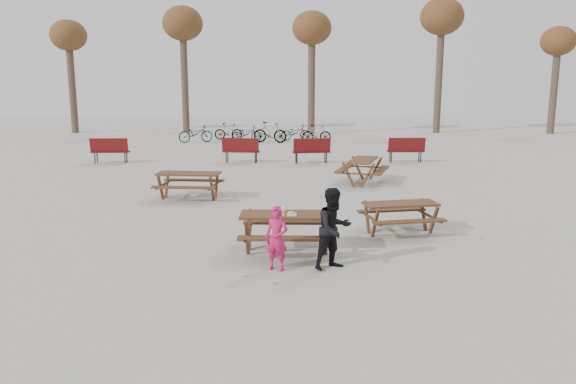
{
  "coord_description": "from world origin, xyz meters",
  "views": [
    {
      "loc": [
        0.22,
        -10.51,
        3.31
      ],
      "look_at": [
        0.0,
        1.0,
        1.0
      ],
      "focal_mm": 35.0,
      "sensor_mm": 36.0,
      "label": 1
    }
  ],
  "objects_px": {
    "soda_bottle": "(284,211)",
    "child": "(277,238)",
    "picnic_table_east": "(400,218)",
    "picnic_table_north": "(189,186)",
    "adult": "(334,229)",
    "food_tray": "(292,215)",
    "picnic_table_far": "(363,171)",
    "main_picnic_table": "(287,223)"
  },
  "relations": [
    {
      "from": "food_tray",
      "to": "soda_bottle",
      "type": "xyz_separation_m",
      "value": [
        -0.15,
        0.04,
        0.05
      ]
    },
    {
      "from": "soda_bottle",
      "to": "child",
      "type": "xyz_separation_m",
      "value": [
        -0.1,
        -0.93,
        -0.27
      ]
    },
    {
      "from": "main_picnic_table",
      "to": "picnic_table_far",
      "type": "bearing_deg",
      "value": 72.98
    },
    {
      "from": "main_picnic_table",
      "to": "food_tray",
      "type": "height_order",
      "value": "food_tray"
    },
    {
      "from": "picnic_table_east",
      "to": "picnic_table_far",
      "type": "bearing_deg",
      "value": 79.29
    },
    {
      "from": "soda_bottle",
      "to": "child",
      "type": "height_order",
      "value": "child"
    },
    {
      "from": "soda_bottle",
      "to": "picnic_table_far",
      "type": "height_order",
      "value": "soda_bottle"
    },
    {
      "from": "main_picnic_table",
      "to": "child",
      "type": "relative_size",
      "value": 1.56
    },
    {
      "from": "food_tray",
      "to": "picnic_table_east",
      "type": "bearing_deg",
      "value": 33.78
    },
    {
      "from": "food_tray",
      "to": "picnic_table_north",
      "type": "distance_m",
      "value": 5.91
    },
    {
      "from": "picnic_table_far",
      "to": "picnic_table_east",
      "type": "bearing_deg",
      "value": -161.8
    },
    {
      "from": "adult",
      "to": "picnic_table_east",
      "type": "distance_m",
      "value": 2.88
    },
    {
      "from": "adult",
      "to": "picnic_table_far",
      "type": "distance_m",
      "value": 8.59
    },
    {
      "from": "adult",
      "to": "picnic_table_east",
      "type": "bearing_deg",
      "value": 22.58
    },
    {
      "from": "adult",
      "to": "food_tray",
      "type": "bearing_deg",
      "value": 100.2
    },
    {
      "from": "child",
      "to": "picnic_table_east",
      "type": "height_order",
      "value": "child"
    },
    {
      "from": "food_tray",
      "to": "soda_bottle",
      "type": "height_order",
      "value": "soda_bottle"
    },
    {
      "from": "main_picnic_table",
      "to": "food_tray",
      "type": "relative_size",
      "value": 10.0
    },
    {
      "from": "soda_bottle",
      "to": "child",
      "type": "relative_size",
      "value": 0.15
    },
    {
      "from": "food_tray",
      "to": "picnic_table_far",
      "type": "bearing_deg",
      "value": 73.92
    },
    {
      "from": "food_tray",
      "to": "adult",
      "type": "relative_size",
      "value": 0.12
    },
    {
      "from": "main_picnic_table",
      "to": "child",
      "type": "height_order",
      "value": "child"
    },
    {
      "from": "picnic_table_far",
      "to": "adult",
      "type": "bearing_deg",
      "value": -172.87
    },
    {
      "from": "child",
      "to": "picnic_table_north",
      "type": "distance_m",
      "value": 6.57
    },
    {
      "from": "child",
      "to": "adult",
      "type": "height_order",
      "value": "adult"
    },
    {
      "from": "soda_bottle",
      "to": "picnic_table_east",
      "type": "xyz_separation_m",
      "value": [
        2.5,
        1.53,
        -0.5
      ]
    },
    {
      "from": "child",
      "to": "picnic_table_north",
      "type": "height_order",
      "value": "child"
    },
    {
      "from": "picnic_table_north",
      "to": "picnic_table_far",
      "type": "distance_m",
      "value": 5.77
    },
    {
      "from": "main_picnic_table",
      "to": "picnic_table_far",
      "type": "height_order",
      "value": "picnic_table_far"
    },
    {
      "from": "adult",
      "to": "picnic_table_east",
      "type": "relative_size",
      "value": 0.92
    },
    {
      "from": "soda_bottle",
      "to": "picnic_table_north",
      "type": "distance_m",
      "value": 5.81
    },
    {
      "from": "soda_bottle",
      "to": "picnic_table_east",
      "type": "bearing_deg",
      "value": 31.45
    },
    {
      "from": "adult",
      "to": "soda_bottle",
      "type": "bearing_deg",
      "value": 104.06
    },
    {
      "from": "child",
      "to": "main_picnic_table",
      "type": "bearing_deg",
      "value": 100.65
    },
    {
      "from": "child",
      "to": "picnic_table_far",
      "type": "distance_m",
      "value": 8.9
    },
    {
      "from": "child",
      "to": "picnic_table_north",
      "type": "bearing_deg",
      "value": 133.78
    },
    {
      "from": "child",
      "to": "picnic_table_east",
      "type": "relative_size",
      "value": 0.72
    },
    {
      "from": "adult",
      "to": "picnic_table_north",
      "type": "height_order",
      "value": "adult"
    },
    {
      "from": "soda_bottle",
      "to": "child",
      "type": "distance_m",
      "value": 0.97
    },
    {
      "from": "picnic_table_east",
      "to": "main_picnic_table",
      "type": "bearing_deg",
      "value": -161.82
    },
    {
      "from": "child",
      "to": "picnic_table_east",
      "type": "bearing_deg",
      "value": 62.86
    },
    {
      "from": "adult",
      "to": "picnic_table_far",
      "type": "xyz_separation_m",
      "value": [
        1.46,
        8.46,
        -0.34
      ]
    }
  ]
}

